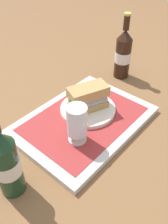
{
  "coord_description": "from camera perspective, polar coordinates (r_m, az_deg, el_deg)",
  "views": [
    {
      "loc": [
        0.45,
        0.39,
        0.56
      ],
      "look_at": [
        0.0,
        0.0,
        0.05
      ],
      "focal_mm": 38.85,
      "sensor_mm": 36.0,
      "label": 1
    }
  ],
  "objects": [
    {
      "name": "beer_glass",
      "position": [
        0.69,
        -1.66,
        -2.64
      ],
      "size": [
        0.06,
        0.06,
        0.12
      ],
      "color": "silver",
      "rests_on": "placemat"
    },
    {
      "name": "plate",
      "position": [
        0.83,
        0.91,
        0.69
      ],
      "size": [
        0.19,
        0.19,
        0.01
      ],
      "primitive_type": "cylinder",
      "color": "silver",
      "rests_on": "placemat"
    },
    {
      "name": "placemat",
      "position": [
        0.81,
        0.0,
        -1.59
      ],
      "size": [
        0.38,
        0.27,
        0.0
      ],
      "primitive_type": "cube",
      "color": "#9E2D2D",
      "rests_on": "tray"
    },
    {
      "name": "sandwich",
      "position": [
        0.8,
        0.73,
        3.38
      ],
      "size": [
        0.14,
        0.11,
        0.08
      ],
      "rotation": [
        0.0,
        0.0,
        -0.38
      ],
      "color": "tan",
      "rests_on": "plate"
    },
    {
      "name": "second_bottle",
      "position": [
        1.03,
        9.19,
        13.42
      ],
      "size": [
        0.07,
        0.07,
        0.27
      ],
      "color": "black",
      "rests_on": "ground_plane"
    },
    {
      "name": "ground_plane",
      "position": [
        0.82,
        0.0,
        -2.66
      ],
      "size": [
        3.0,
        3.0,
        0.0
      ],
      "primitive_type": "plane",
      "color": "brown"
    },
    {
      "name": "tray",
      "position": [
        0.81,
        0.0,
        -2.15
      ],
      "size": [
        0.44,
        0.32,
        0.02
      ],
      "primitive_type": "cube",
      "color": "silver",
      "rests_on": "ground_plane"
    },
    {
      "name": "beer_bottle",
      "position": [
        0.6,
        -17.88,
        -11.25
      ],
      "size": [
        0.07,
        0.07,
        0.27
      ],
      "color": "#19381E",
      "rests_on": "ground_plane"
    }
  ]
}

